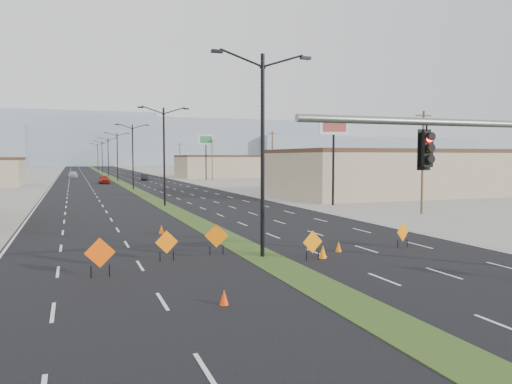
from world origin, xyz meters
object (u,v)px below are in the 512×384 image
object	(u,v)px
construction_sign_3	(313,243)
pole_sign_east_near	(334,132)
streetlight_5	(102,156)
car_mid	(144,177)
streetlight_4	(108,156)
car_far	(73,175)
car_left	(104,180)
streetlight_3	(117,155)
construction_sign_5	(403,233)
cone_0	(224,297)
streetlight_0	(263,148)
cone_2	(323,252)
streetlight_2	(133,154)
construction_sign_0	(100,254)
pole_sign_east_far	(206,143)
cone_3	(161,229)
streetlight_1	(164,153)
construction_sign_2	(216,237)
construction_sign_1	(167,243)
streetlight_6	(98,156)
cone_1	(339,247)

from	to	relation	value
construction_sign_3	pole_sign_east_near	world-z (taller)	pole_sign_east_near
streetlight_5	car_mid	xyz separation A→B (m)	(5.64, -54.38, -4.77)
streetlight_4	car_far	distance (m)	11.77
streetlight_5	car_left	distance (m)	65.38
streetlight_3	construction_sign_5	world-z (taller)	streetlight_3
streetlight_5	cone_0	bearing A→B (deg)	-91.60
streetlight_0	cone_2	size ratio (longest dim) A/B	15.01
streetlight_2	construction_sign_0	xyz separation A→B (m)	(-7.82, -57.60, -4.44)
pole_sign_east_far	cone_3	bearing A→B (deg)	-89.77
construction_sign_3	cone_3	distance (m)	12.16
streetlight_2	streetlight_3	xyz separation A→B (m)	(0.00, 28.00, 0.00)
streetlight_1	car_left	world-z (taller)	streetlight_1
cone_0	construction_sign_5	bearing A→B (deg)	29.18
construction_sign_0	car_left	bearing A→B (deg)	85.46
streetlight_4	construction_sign_3	distance (m)	113.66
construction_sign_5	cone_0	world-z (taller)	construction_sign_5
cone_2	streetlight_5	bearing A→B (deg)	91.09
streetlight_4	construction_sign_2	size ratio (longest dim) A/B	6.32
streetlight_0	cone_0	world-z (taller)	streetlight_0
construction_sign_1	construction_sign_3	xyz separation A→B (m)	(6.65, -2.25, -0.03)
cone_2	pole_sign_east_near	distance (m)	28.67
streetlight_6	car_far	size ratio (longest dim) A/B	1.90
streetlight_0	construction_sign_5	distance (m)	9.38
construction_sign_2	streetlight_1	bearing A→B (deg)	104.95
streetlight_5	construction_sign_2	distance (m)	138.75
streetlight_4	car_far	size ratio (longest dim) A/B	1.90
streetlight_3	car_far	bearing A→B (deg)	111.97
streetlight_3	car_far	world-z (taller)	streetlight_3
streetlight_2	car_mid	bearing A→B (deg)	79.22
car_far	pole_sign_east_far	distance (m)	35.85
streetlight_2	car_far	size ratio (longest dim) A/B	1.90
pole_sign_east_near	construction_sign_3	bearing A→B (deg)	-109.20
streetlight_0	cone_2	xyz separation A→B (m)	(2.68, -1.31, -5.08)
construction_sign_3	cone_1	size ratio (longest dim) A/B	2.51
streetlight_2	construction_sign_3	world-z (taller)	streetlight_2
car_mid	construction_sign_2	world-z (taller)	construction_sign_2
streetlight_5	cone_0	xyz separation A→B (m)	(-4.11, -147.10, -5.15)
streetlight_2	cone_2	size ratio (longest dim) A/B	15.01
streetlight_1	cone_3	world-z (taller)	streetlight_1
construction_sign_2	pole_sign_east_far	size ratio (longest dim) A/B	0.16
construction_sign_0	pole_sign_east_far	world-z (taller)	pole_sign_east_far
construction_sign_1	cone_0	world-z (taller)	construction_sign_1
construction_sign_3	pole_sign_east_near	distance (m)	29.08
cone_1	car_left	bearing A→B (deg)	95.71
streetlight_0	car_far	bearing A→B (deg)	94.72
car_left	cone_2	xyz separation A→B (m)	(5.93, -76.18, -0.44)
streetlight_4	streetlight_6	distance (m)	56.00
car_left	car_mid	world-z (taller)	car_left
streetlight_3	cone_0	bearing A→B (deg)	-92.58
streetlight_1	construction_sign_0	size ratio (longest dim) A/B	6.00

